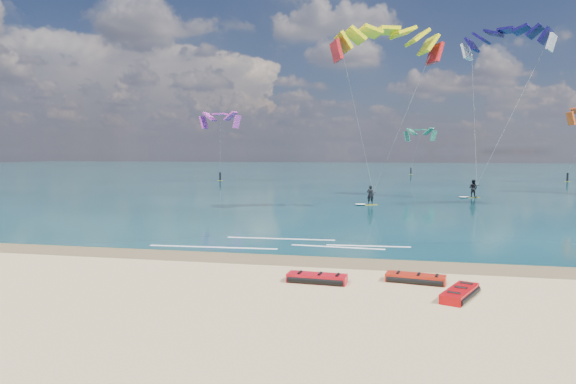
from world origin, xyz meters
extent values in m
plane|color=tan|center=(0.00, 40.00, 0.00)|extent=(320.00, 320.00, 0.00)
cube|color=brown|center=(0.00, 3.00, 0.00)|extent=(320.00, 2.40, 0.01)
cube|color=#0A3239|center=(0.00, 104.00, 0.02)|extent=(320.00, 200.00, 0.04)
cube|color=yellow|center=(3.52, 27.05, 0.07)|extent=(1.32, 0.94, 0.06)
imported|color=black|center=(3.52, 27.05, 0.93)|extent=(0.64, 0.44, 1.69)
cylinder|color=black|center=(3.80, 26.76, 1.17)|extent=(0.48, 0.27, 0.04)
cube|color=gold|center=(13.50, 36.55, 0.07)|extent=(1.49, 0.75, 0.06)
imported|color=black|center=(13.50, 36.55, 1.00)|extent=(1.11, 1.05, 1.81)
cylinder|color=black|center=(13.82, 36.24, 1.31)|extent=(0.57, 0.17, 0.04)
cube|color=white|center=(4.41, 6.91, 0.04)|extent=(4.19, 0.50, 0.01)
cube|color=white|center=(-0.36, 8.10, 0.04)|extent=(5.92, 0.46, 0.01)
cube|color=white|center=(2.94, 6.30, 0.04)|extent=(4.68, 0.58, 0.01)
cube|color=white|center=(-3.11, 5.00, 0.04)|extent=(6.52, 0.59, 0.01)
camera|label=1|loc=(5.72, -18.76, 4.76)|focal=32.00mm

